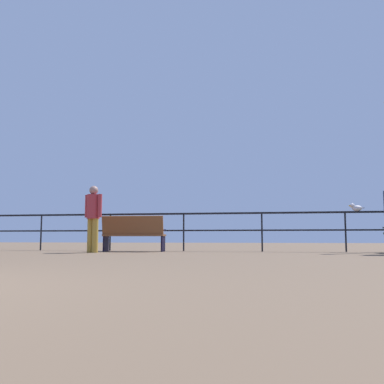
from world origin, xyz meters
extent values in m
cube|color=black|center=(0.00, 9.77, 1.03)|extent=(19.24, 0.05, 0.05)
cube|color=black|center=(0.00, 9.77, 0.57)|extent=(19.24, 0.04, 0.04)
cylinder|color=black|center=(-3.21, 9.77, 0.51)|extent=(0.04, 0.04, 1.03)
cylinder|color=black|center=(-1.07, 9.77, 0.51)|extent=(0.04, 0.04, 1.03)
cylinder|color=black|center=(1.07, 9.77, 0.51)|extent=(0.04, 0.04, 1.03)
cylinder|color=black|center=(3.21, 9.77, 0.51)|extent=(0.04, 0.04, 1.03)
cylinder|color=black|center=(5.34, 9.77, 0.51)|extent=(0.04, 0.04, 1.03)
cube|color=brown|center=(-0.17, 9.22, 0.43)|extent=(1.67, 0.52, 0.05)
cube|color=brown|center=(-0.16, 9.02, 0.69)|extent=(1.66, 0.22, 0.51)
cube|color=black|center=(0.61, 9.26, 0.22)|extent=(0.06, 0.40, 0.43)
cube|color=black|center=(0.61, 9.43, 0.57)|extent=(0.05, 0.31, 0.04)
cube|color=black|center=(-0.96, 9.18, 0.22)|extent=(0.06, 0.40, 0.43)
cube|color=black|center=(-0.97, 9.35, 0.57)|extent=(0.05, 0.31, 0.04)
cylinder|color=#A9822E|center=(-0.97, 8.15, 0.42)|extent=(0.15, 0.15, 0.84)
cylinder|color=#A9822E|center=(-0.82, 8.09, 0.42)|extent=(0.15, 0.15, 0.84)
cylinder|color=#A52E35|center=(-0.89, 8.12, 1.14)|extent=(0.32, 0.32, 0.60)
cylinder|color=#A52E35|center=(-1.09, 8.20, 1.15)|extent=(0.11, 0.11, 0.57)
cylinder|color=#A52E35|center=(-0.69, 8.04, 1.15)|extent=(0.11, 0.11, 0.57)
sphere|color=#997367|center=(-0.89, 8.12, 1.55)|extent=(0.22, 0.22, 0.22)
ellipsoid|color=silver|center=(5.65, 9.77, 1.13)|extent=(0.29, 0.21, 0.15)
ellipsoid|color=gray|center=(5.65, 9.77, 1.15)|extent=(0.26, 0.17, 0.05)
sphere|color=silver|center=(5.53, 9.74, 1.19)|extent=(0.12, 0.12, 0.12)
cone|color=gold|center=(5.45, 9.73, 1.19)|extent=(0.06, 0.06, 0.05)
cube|color=gray|center=(5.79, 9.80, 1.13)|extent=(0.10, 0.08, 0.02)
camera|label=1|loc=(3.46, -2.06, 0.36)|focal=40.76mm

